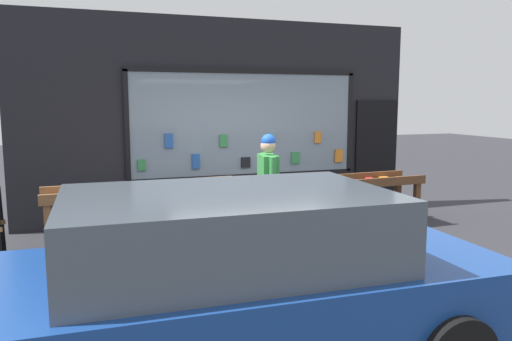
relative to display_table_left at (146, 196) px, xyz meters
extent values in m
plane|color=#2D2D33|center=(1.58, -0.89, -0.74)|extent=(40.00, 40.00, 0.00)
cube|color=black|center=(1.58, 1.51, 1.01)|extent=(7.14, 0.20, 3.52)
cube|color=gray|center=(1.96, 1.38, 0.93)|extent=(4.16, 0.03, 1.86)
cube|color=black|center=(1.96, 1.38, 1.86)|extent=(4.24, 0.06, 0.08)
cube|color=black|center=(1.96, 1.38, 0.00)|extent=(4.24, 0.06, 0.08)
cube|color=black|center=(-0.12, 1.38, 0.93)|extent=(0.08, 0.06, 1.86)
cube|color=black|center=(4.04, 1.38, 0.93)|extent=(0.08, 0.06, 1.86)
cube|color=#338C4C|center=(0.10, 1.34, 0.28)|extent=(0.13, 0.03, 0.18)
cube|color=#2659B2|center=(0.56, 1.34, 0.68)|extent=(0.14, 0.03, 0.25)
cube|color=#2659B2|center=(1.02, 1.34, 0.31)|extent=(0.13, 0.03, 0.26)
cube|color=#338C4C|center=(1.52, 1.34, 0.65)|extent=(0.14, 0.03, 0.21)
cube|color=black|center=(1.93, 1.34, 0.25)|extent=(0.17, 0.03, 0.18)
cube|color=#5999A5|center=(2.42, 1.34, 0.66)|extent=(0.17, 0.03, 0.22)
cube|color=#338C4C|center=(2.90, 1.34, 0.30)|extent=(0.16, 0.03, 0.21)
cube|color=orange|center=(3.35, 1.34, 0.67)|extent=(0.13, 0.03, 0.22)
cube|color=orange|center=(3.80, 1.34, 0.31)|extent=(0.16, 0.03, 0.24)
cube|color=black|center=(4.65, 1.38, 0.31)|extent=(0.90, 0.04, 2.10)
cube|color=brown|center=(-1.29, -0.31, -0.36)|extent=(0.09, 0.09, 0.78)
cube|color=brown|center=(1.31, -0.20, -0.36)|extent=(0.09, 0.09, 0.78)
cube|color=brown|center=(-1.32, 0.21, -0.36)|extent=(0.09, 0.09, 0.78)
cube|color=brown|center=(1.29, 0.32, -0.36)|extent=(0.09, 0.09, 0.78)
cube|color=brown|center=(0.00, 0.00, 0.05)|extent=(2.83, 0.81, 0.04)
cube|color=brown|center=(0.01, -0.31, 0.11)|extent=(2.81, 0.18, 0.12)
cube|color=brown|center=(-0.02, 0.31, 0.11)|extent=(2.81, 0.18, 0.12)
cube|color=red|center=(-1.28, -0.26, 0.09)|extent=(0.19, 0.25, 0.03)
cube|color=silver|center=(-0.78, -0.10, 0.08)|extent=(0.14, 0.20, 0.02)
cube|color=#2659B2|center=(-0.23, -0.09, 0.09)|extent=(0.16, 0.22, 0.03)
cube|color=yellow|center=(0.25, -0.06, 0.09)|extent=(0.17, 0.23, 0.03)
cube|color=#2659B2|center=(0.72, 0.01, 0.09)|extent=(0.18, 0.21, 0.03)
cube|color=black|center=(1.28, -0.08, 0.09)|extent=(0.21, 0.25, 0.03)
cube|color=brown|center=(1.87, -0.31, -0.38)|extent=(0.09, 0.09, 0.72)
cube|color=brown|center=(4.47, -0.19, -0.38)|extent=(0.09, 0.09, 0.72)
cube|color=brown|center=(1.84, 0.20, -0.38)|extent=(0.09, 0.09, 0.72)
cube|color=brown|center=(4.45, 0.31, -0.38)|extent=(0.09, 0.09, 0.72)
cube|color=brown|center=(3.16, 0.00, 0.00)|extent=(2.83, 0.79, 0.04)
cube|color=brown|center=(3.17, -0.30, 0.06)|extent=(2.81, 0.18, 0.12)
cube|color=brown|center=(3.14, 0.31, 0.06)|extent=(2.81, 0.18, 0.12)
cube|color=#994CA5|center=(1.94, 0.01, 0.03)|extent=(0.20, 0.22, 0.03)
cube|color=yellow|center=(2.19, -0.09, 0.03)|extent=(0.17, 0.22, 0.03)
cube|color=orange|center=(2.53, 0.12, 0.02)|extent=(0.16, 0.21, 0.02)
cube|color=#5999A5|center=(2.85, 0.17, 0.03)|extent=(0.13, 0.19, 0.03)
cube|color=#338C4C|center=(3.16, -0.10, 0.03)|extent=(0.15, 0.21, 0.03)
cube|color=#5999A5|center=(3.46, -0.02, 0.03)|extent=(0.19, 0.24, 0.03)
cube|color=red|center=(3.80, 0.23, 0.03)|extent=(0.16, 0.21, 0.02)
cube|color=orange|center=(4.09, 0.22, 0.03)|extent=(0.20, 0.23, 0.02)
cube|color=orange|center=(4.39, 0.12, 0.03)|extent=(0.13, 0.23, 0.02)
cylinder|color=#4C382D|center=(1.61, -0.71, -0.35)|extent=(0.14, 0.14, 0.79)
cylinder|color=#4C382D|center=(1.63, -0.56, -0.35)|extent=(0.14, 0.14, 0.79)
cube|color=#338C3F|center=(1.62, -0.63, 0.32)|extent=(0.28, 0.47, 0.56)
cylinder|color=#338C3F|center=(1.58, -0.91, 0.34)|extent=(0.09, 0.09, 0.53)
cylinder|color=#338C3F|center=(1.65, -0.35, 0.34)|extent=(0.09, 0.09, 0.53)
sphere|color=tan|center=(1.62, -0.63, 0.73)|extent=(0.21, 0.21, 0.21)
sphere|color=blue|center=(1.62, -0.63, 0.79)|extent=(0.20, 0.20, 0.20)
ellipsoid|color=white|center=(1.93, -0.83, -0.46)|extent=(0.39, 0.43, 0.24)
ellipsoid|color=black|center=(1.93, -0.83, -0.45)|extent=(0.33, 0.32, 0.25)
sphere|color=white|center=(2.04, -0.64, -0.42)|extent=(0.22, 0.22, 0.22)
cylinder|color=white|center=(1.81, -1.01, -0.43)|extent=(0.08, 0.10, 0.12)
cylinder|color=white|center=(2.03, -0.77, -0.66)|extent=(0.04, 0.04, 0.16)
cylinder|color=white|center=(1.93, -0.71, -0.66)|extent=(0.04, 0.04, 0.16)
cylinder|color=white|center=(1.92, -0.95, -0.66)|extent=(0.04, 0.04, 0.16)
cylinder|color=white|center=(1.82, -0.89, -0.66)|extent=(0.04, 0.04, 0.16)
cube|color=navy|center=(0.20, -3.52, -0.17)|extent=(4.42, 1.86, 0.55)
cube|color=#4C5660|center=(0.20, -3.52, 0.39)|extent=(2.49, 1.61, 0.56)
cylinder|color=black|center=(1.67, -2.68, -0.44)|extent=(0.60, 0.19, 0.60)
cylinder|color=black|center=(-1.22, -2.61, -0.44)|extent=(0.60, 0.19, 0.60)
camera|label=1|loc=(-0.82, -7.11, 1.35)|focal=35.00mm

